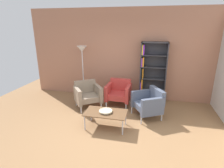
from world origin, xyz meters
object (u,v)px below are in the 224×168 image
(armchair_corner_red, at_px, (149,102))
(floor_lamp_torchiere, at_px, (82,55))
(coffee_table_low, at_px, (106,113))
(armchair_near_window, at_px, (119,92))
(bookshelf_tall, at_px, (151,72))
(decorative_bowl, at_px, (106,111))
(armchair_spare_guest, at_px, (87,94))

(armchair_corner_red, relative_size, floor_lamp_torchiere, 0.54)
(coffee_table_low, bearing_deg, armchair_near_window, 87.65)
(coffee_table_low, relative_size, armchair_near_window, 1.28)
(bookshelf_tall, bearing_deg, decorative_bowl, -117.21)
(bookshelf_tall, xyz_separation_m, coffee_table_low, (-0.98, -1.91, -0.58))
(bookshelf_tall, xyz_separation_m, armchair_corner_red, (0.00, -1.14, -0.54))
(decorative_bowl, relative_size, armchair_near_window, 0.41)
(bookshelf_tall, height_order, armchair_spare_guest, bookshelf_tall)
(armchair_near_window, height_order, armchair_corner_red, same)
(decorative_bowl, distance_m, armchair_spare_guest, 1.30)
(bookshelf_tall, bearing_deg, floor_lamp_torchiere, -175.58)
(decorative_bowl, xyz_separation_m, armchair_spare_guest, (-0.83, 1.00, -0.02))
(armchair_near_window, bearing_deg, armchair_spare_guest, -155.51)
(coffee_table_low, height_order, armchair_spare_guest, armchair_spare_guest)
(bookshelf_tall, distance_m, coffee_table_low, 2.23)
(coffee_table_low, height_order, decorative_bowl, decorative_bowl)
(bookshelf_tall, relative_size, coffee_table_low, 1.90)
(decorative_bowl, bearing_deg, armchair_near_window, 87.65)
(coffee_table_low, xyz_separation_m, floor_lamp_torchiere, (-1.23, 1.74, 1.08))
(bookshelf_tall, relative_size, armchair_corner_red, 2.04)
(coffee_table_low, distance_m, armchair_spare_guest, 1.30)
(decorative_bowl, distance_m, armchair_corner_red, 1.25)
(armchair_near_window, xyz_separation_m, armchair_spare_guest, (-0.88, -0.37, 0.00))
(decorative_bowl, distance_m, floor_lamp_torchiere, 2.36)
(decorative_bowl, bearing_deg, bookshelf_tall, 62.79)
(bookshelf_tall, relative_size, floor_lamp_torchiere, 1.09)
(armchair_corner_red, bearing_deg, coffee_table_low, -81.80)
(bookshelf_tall, height_order, armchair_corner_red, bookshelf_tall)
(coffee_table_low, bearing_deg, floor_lamp_torchiere, 125.35)
(bookshelf_tall, bearing_deg, coffee_table_low, -117.21)
(bookshelf_tall, relative_size, armchair_spare_guest, 2.00)
(bookshelf_tall, distance_m, decorative_bowl, 2.21)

